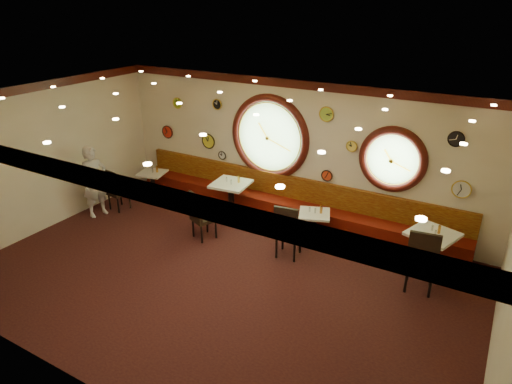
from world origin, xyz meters
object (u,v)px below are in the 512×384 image
condiment_b_bottle (239,179)px  condiment_d_bottle (439,230)px  waiter (95,182)px  condiment_c_pepper (315,211)px  table_d (431,248)px  condiment_a_pepper (153,170)px  chair_d (422,258)px  condiment_d_salt (432,228)px  chair_a (115,188)px  condiment_c_salt (310,210)px  table_b (231,196)px  chair_c (287,229)px  condiment_a_salt (153,169)px  table_c (314,224)px  condiment_b_salt (227,179)px  condiment_c_bottle (321,209)px  table_a (153,182)px  condiment_b_pepper (231,182)px  condiment_a_bottle (157,169)px  chair_b (200,213)px  condiment_d_pepper (436,233)px

condiment_b_bottle → condiment_d_bottle: 4.41m
waiter → condiment_c_pepper: bearing=-60.5°
table_d → condiment_a_pepper: 6.83m
chair_d → condiment_d_salt: (-0.01, 0.77, 0.22)m
condiment_d_salt → condiment_a_pepper: condiment_d_salt is taller
chair_a → condiment_c_salt: 4.75m
chair_a → condiment_d_bottle: 7.26m
table_b → chair_a: (-2.64, -1.06, 0.04)m
table_d → chair_c: chair_c is taller
condiment_a_salt → condiment_b_bottle: bearing=0.8°
table_c → table_d: 2.33m
chair_a → condiment_b_salt: bearing=30.7°
chair_a → chair_c: (4.56, 0.09, 0.06)m
table_b → condiment_c_bottle: 2.26m
chair_d → condiment_c_salt: 2.52m
condiment_c_bottle → table_a: bearing=179.5°
condiment_a_pepper → condiment_b_pepper: bearing=-1.6°
table_d → chair_c: (-2.54, -0.81, 0.11)m
chair_a → condiment_c_pepper: bearing=18.6°
table_d → waiter: (-7.29, -1.30, 0.30)m
chair_a → condiment_c_pepper: (4.78, 0.93, 0.15)m
table_b → chair_a: chair_a is taller
chair_c → chair_d: chair_d is taller
chair_a → chair_c: chair_c is taller
condiment_d_salt → condiment_a_bottle: 6.69m
chair_a → condiment_b_pepper: 2.89m
condiment_a_salt → condiment_d_bottle: size_ratio=0.56×
chair_a → condiment_a_pepper: chair_a is taller
chair_b → condiment_b_bottle: bearing=105.6°
condiment_d_pepper → condiment_a_bottle: bearing=177.5°
condiment_d_bottle → condiment_b_bottle: bearing=177.0°
condiment_d_pepper → condiment_b_bottle: (-4.36, 0.34, 0.05)m
condiment_b_salt → table_b: bearing=-6.8°
condiment_d_salt → condiment_c_pepper: bearing=-178.5°
table_d → condiment_b_pepper: size_ratio=9.30×
chair_c → waiter: size_ratio=0.42×
table_d → chair_a: (-7.10, -0.91, 0.05)m
table_c → condiment_b_pepper: (-2.08, 0.05, 0.50)m
table_d → chair_d: chair_d is taller
chair_d → chair_c: bearing=175.9°
condiment_c_pepper → chair_a: bearing=-168.9°
chair_c → condiment_b_salt: 2.29m
table_c → chair_b: (-2.15, -1.07, 0.18)m
table_a → condiment_b_pepper: size_ratio=7.10×
condiment_c_salt → waiter: size_ratio=0.06×
chair_a → chair_b: bearing=4.6°
chair_c → condiment_a_salt: chair_c is taller
condiment_a_bottle → condiment_d_bottle: condiment_d_bottle is taller
condiment_c_salt → condiment_c_pepper: condiment_c_pepper is taller
table_c → chair_a: chair_a is taller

